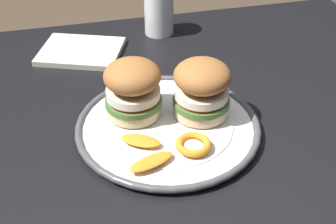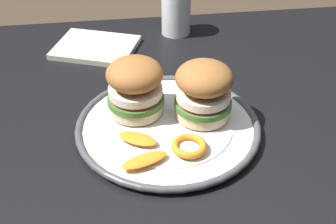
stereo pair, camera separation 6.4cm
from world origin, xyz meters
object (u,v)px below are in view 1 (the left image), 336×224
Objects in this scene: dinner_plate at (168,127)px; sandwich_half_right at (202,88)px; dining_table at (141,162)px; sandwich_half_left at (133,89)px; drinking_glass at (159,14)px.

dinner_plate is 2.95× the size of sandwich_half_right.
sandwich_half_left is (0.01, 0.00, 0.17)m from dining_table.
dining_table is 0.12m from dinner_plate.
sandwich_half_left and sandwich_half_right have the same top height.
sandwich_half_left reaches higher than dinner_plate.
drinking_glass is (-0.07, -0.37, 0.04)m from dinner_plate.
sandwich_half_right reaches higher than dining_table.
drinking_glass reaches higher than dining_table.
dinner_plate is 2.73× the size of sandwich_half_left.
sandwich_half_left is at bearing 69.96° from drinking_glass.
dining_table is 10.71× the size of sandwich_half_left.
dining_table is at bearing -45.78° from dinner_plate.
dining_table is at bearing -157.66° from sandwich_half_left.
dinner_plate is at bearing 134.22° from dining_table.
sandwich_half_left is 0.35m from drinking_glass.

